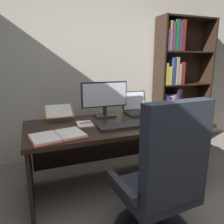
{
  "coord_description": "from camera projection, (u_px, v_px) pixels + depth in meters",
  "views": [
    {
      "loc": [
        -0.92,
        -0.72,
        1.33
      ],
      "look_at": [
        -0.2,
        1.18,
        0.84
      ],
      "focal_mm": 34.54,
      "sensor_mm": 36.0,
      "label": 1
    }
  ],
  "objects": [
    {
      "name": "office_chair",
      "position": [
        162.0,
        188.0,
        1.5
      ],
      "size": [
        0.64,
        0.6,
        1.1
      ],
      "rotation": [
        0.0,
        0.0,
        0.07
      ],
      "color": "#232326",
      "rests_on": "ground"
    },
    {
      "name": "keyboard",
      "position": [
        120.0,
        127.0,
        2.02
      ],
      "size": [
        0.42,
        0.15,
        0.02
      ],
      "primitive_type": "cube",
      "color": "#232326",
      "rests_on": "desk"
    },
    {
      "name": "coffee_mug",
      "position": [
        182.0,
        113.0,
        2.4
      ],
      "size": [
        0.08,
        0.08,
        0.1
      ],
      "primitive_type": "cylinder",
      "color": "maroon",
      "rests_on": "desk"
    },
    {
      "name": "pen",
      "position": [
        87.0,
        123.0,
        2.14
      ],
      "size": [
        0.14,
        0.03,
        0.01
      ],
      "primitive_type": "cylinder",
      "rotation": [
        0.0,
        1.57,
        0.17
      ],
      "color": "maroon",
      "rests_on": "notepad"
    },
    {
      "name": "laptop",
      "position": [
        138.0,
        109.0,
        2.57
      ],
      "size": [
        0.32,
        0.32,
        0.25
      ],
      "color": "#232326",
      "rests_on": "desk"
    },
    {
      "name": "monitor",
      "position": [
        105.0,
        99.0,
        2.39
      ],
      "size": [
        0.53,
        0.16,
        0.39
      ],
      "color": "#232326",
      "rests_on": "desk"
    },
    {
      "name": "bookshelf",
      "position": [
        176.0,
        84.0,
        3.31
      ],
      "size": [
        0.91,
        0.29,
        1.94
      ],
      "color": "black",
      "rests_on": "ground"
    },
    {
      "name": "computer_mouse",
      "position": [
        148.0,
        123.0,
        2.12
      ],
      "size": [
        0.06,
        0.1,
        0.04
      ],
      "primitive_type": "ellipsoid",
      "color": "#232326",
      "rests_on": "desk"
    },
    {
      "name": "reading_stand_with_book",
      "position": [
        59.0,
        113.0,
        2.29
      ],
      "size": [
        0.29,
        0.24,
        0.15
      ],
      "color": "#232326",
      "rests_on": "desk"
    },
    {
      "name": "open_binder",
      "position": [
        58.0,
        136.0,
        1.77
      ],
      "size": [
        0.48,
        0.35,
        0.02
      ],
      "rotation": [
        0.0,
        0.0,
        0.17
      ],
      "color": "#DB422D",
      "rests_on": "desk"
    },
    {
      "name": "notepad",
      "position": [
        85.0,
        124.0,
        2.13
      ],
      "size": [
        0.17,
        0.22,
        0.01
      ],
      "primitive_type": "cube",
      "rotation": [
        0.0,
        0.0,
        -0.08
      ],
      "color": "white",
      "rests_on": "desk"
    },
    {
      "name": "desk",
      "position": [
        115.0,
        137.0,
        2.31
      ],
      "size": [
        1.81,
        0.81,
        0.71
      ],
      "color": "black",
      "rests_on": "ground"
    },
    {
      "name": "wall_back",
      "position": [
        98.0,
        61.0,
        3.02
      ],
      "size": [
        5.11,
        0.12,
        2.63
      ],
      "primitive_type": "cube",
      "color": "beige",
      "rests_on": "ground"
    }
  ]
}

